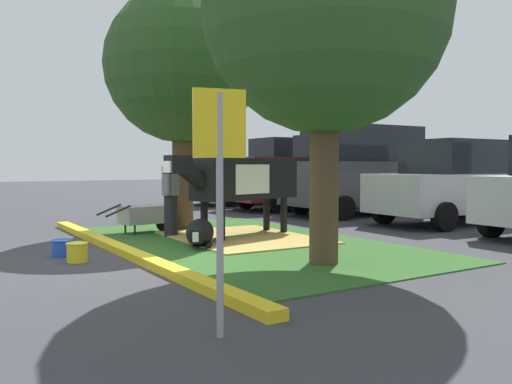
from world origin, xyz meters
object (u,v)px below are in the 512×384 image
(person_handler, at_px, (171,193))
(sedan_silver, at_px, (455,183))
(shade_tree_right, at_px, (325,11))
(pickup_truck_black, at_px, (262,173))
(cow_holstein, at_px, (242,180))
(parking_sign, at_px, (220,163))
(pickup_truck_maroon, at_px, (310,174))
(bucket_yellow, at_px, (77,252))
(shade_tree_left, at_px, (182,67))
(bucket_blue, at_px, (62,248))
(suv_dark_grey, at_px, (363,170))
(calf_lying, at_px, (200,233))
(wheelbarrow, at_px, (144,215))

(person_handler, relative_size, sedan_silver, 0.37)
(shade_tree_right, relative_size, pickup_truck_black, 0.98)
(person_handler, bearing_deg, cow_holstein, 56.36)
(cow_holstein, xyz_separation_m, person_handler, (-0.78, -1.17, -0.27))
(parking_sign, distance_m, pickup_truck_maroon, 13.12)
(bucket_yellow, xyz_separation_m, pickup_truck_maroon, (-5.74, 8.82, 0.96))
(shade_tree_left, distance_m, parking_sign, 7.65)
(pickup_truck_maroon, bearing_deg, parking_sign, -41.30)
(bucket_blue, xyz_separation_m, sedan_silver, (0.31, 9.05, 0.85))
(cow_holstein, relative_size, suv_dark_grey, 0.66)
(calf_lying, relative_size, pickup_truck_maroon, 0.23)
(shade_tree_left, xyz_separation_m, bucket_blue, (2.11, -3.01, -3.41))
(cow_holstein, distance_m, calf_lying, 1.60)
(parking_sign, distance_m, pickup_truck_black, 15.31)
(shade_tree_right, distance_m, pickup_truck_maroon, 10.09)
(shade_tree_right, bearing_deg, suv_dark_grey, 132.40)
(bucket_yellow, bearing_deg, wheelbarrow, 142.23)
(shade_tree_right, relative_size, pickup_truck_maroon, 0.98)
(shade_tree_right, relative_size, bucket_blue, 16.14)
(shade_tree_left, xyz_separation_m, bucket_yellow, (2.71, -2.92, -3.40))
(wheelbarrow, distance_m, bucket_yellow, 3.24)
(calf_lying, height_order, wheelbarrow, wheelbarrow)
(wheelbarrow, distance_m, pickup_truck_maroon, 7.58)
(shade_tree_left, relative_size, cow_holstein, 1.70)
(person_handler, relative_size, wheelbarrow, 1.01)
(person_handler, height_order, suv_dark_grey, suv_dark_grey)
(bucket_blue, height_order, sedan_silver, sedan_silver)
(person_handler, xyz_separation_m, wheelbarrow, (-0.81, -0.24, -0.49))
(cow_holstein, bearing_deg, shade_tree_right, -8.27)
(wheelbarrow, relative_size, bucket_blue, 4.87)
(shade_tree_left, relative_size, bucket_yellow, 16.35)
(wheelbarrow, distance_m, sedan_silver, 7.37)
(person_handler, bearing_deg, calf_lying, -1.21)
(person_handler, xyz_separation_m, pickup_truck_maroon, (-4.00, 6.60, 0.24))
(pickup_truck_black, distance_m, pickup_truck_maroon, 2.81)
(bucket_blue, distance_m, pickup_truck_black, 11.94)
(calf_lying, distance_m, sedan_silver, 6.82)
(shade_tree_right, bearing_deg, parking_sign, -53.87)
(cow_holstein, xyz_separation_m, pickup_truck_maroon, (-4.77, 5.43, -0.03))
(cow_holstein, bearing_deg, person_handler, -123.64)
(calf_lying, relative_size, sedan_silver, 0.29)
(shade_tree_right, height_order, suv_dark_grey, shade_tree_right)
(wheelbarrow, height_order, sedan_silver, sedan_silver)
(parking_sign, bearing_deg, pickup_truck_black, 145.83)
(person_handler, distance_m, parking_sign, 6.23)
(calf_lying, relative_size, wheelbarrow, 0.79)
(wheelbarrow, xyz_separation_m, pickup_truck_black, (-6.00, 6.79, 0.73))
(bucket_yellow, height_order, sedan_silver, sedan_silver)
(calf_lying, height_order, parking_sign, parking_sign)
(sedan_silver, bearing_deg, calf_lying, -90.88)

